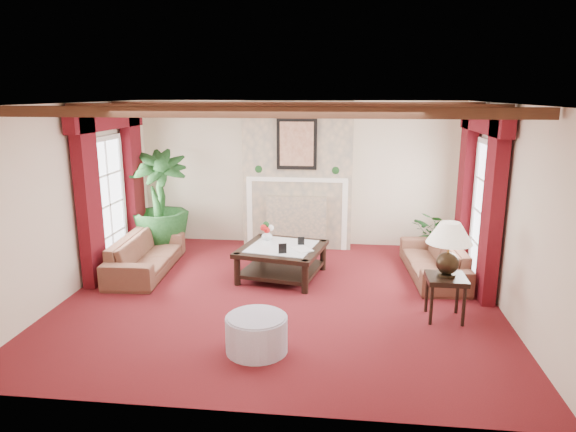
# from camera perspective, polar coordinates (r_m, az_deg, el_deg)

# --- Properties ---
(floor) EXTENTS (6.00, 6.00, 0.00)m
(floor) POSITION_cam_1_polar(r_m,az_deg,el_deg) (7.43, -0.84, -8.92)
(floor) COLOR #510E15
(floor) RESTS_ON ground
(ceiling) EXTENTS (6.00, 6.00, 0.00)m
(ceiling) POSITION_cam_1_polar(r_m,az_deg,el_deg) (6.87, -0.92, 12.39)
(ceiling) COLOR white
(ceiling) RESTS_ON floor
(back_wall) EXTENTS (6.00, 0.02, 2.70)m
(back_wall) POSITION_cam_1_polar(r_m,az_deg,el_deg) (9.71, 1.21, 4.74)
(back_wall) COLOR beige
(back_wall) RESTS_ON ground
(left_wall) EXTENTS (0.02, 5.50, 2.70)m
(left_wall) POSITION_cam_1_polar(r_m,az_deg,el_deg) (7.98, -22.78, 1.73)
(left_wall) COLOR beige
(left_wall) RESTS_ON ground
(right_wall) EXTENTS (0.02, 5.50, 2.70)m
(right_wall) POSITION_cam_1_polar(r_m,az_deg,el_deg) (7.28, 23.24, 0.63)
(right_wall) COLOR beige
(right_wall) RESTS_ON ground
(ceiling_beams) EXTENTS (6.00, 3.00, 0.12)m
(ceiling_beams) POSITION_cam_1_polar(r_m,az_deg,el_deg) (6.87, -0.92, 11.89)
(ceiling_beams) COLOR #381F12
(ceiling_beams) RESTS_ON ceiling
(fireplace) EXTENTS (2.00, 0.52, 2.70)m
(fireplace) POSITION_cam_1_polar(r_m,az_deg,el_deg) (9.40, 1.14, 12.71)
(fireplace) COLOR tan
(fireplace) RESTS_ON ground
(french_door_left) EXTENTS (0.10, 1.10, 2.16)m
(french_door_left) POSITION_cam_1_polar(r_m,az_deg,el_deg) (8.74, -19.91, 8.10)
(french_door_left) COLOR white
(french_door_left) RESTS_ON ground
(french_door_right) EXTENTS (0.10, 1.10, 2.16)m
(french_door_right) POSITION_cam_1_polar(r_m,az_deg,el_deg) (8.11, 21.58, 7.60)
(french_door_right) COLOR white
(french_door_right) RESTS_ON ground
(curtains_left) EXTENTS (0.20, 2.40, 2.55)m
(curtains_left) POSITION_cam_1_polar(r_m,az_deg,el_deg) (8.66, -19.47, 10.89)
(curtains_left) COLOR #490911
(curtains_left) RESTS_ON ground
(curtains_right) EXTENTS (0.20, 2.40, 2.55)m
(curtains_right) POSITION_cam_1_polar(r_m,az_deg,el_deg) (8.06, 21.07, 10.61)
(curtains_right) COLOR #490911
(curtains_right) RESTS_ON ground
(sofa_left) EXTENTS (2.05, 0.80, 0.78)m
(sofa_left) POSITION_cam_1_polar(r_m,az_deg,el_deg) (8.62, -15.54, -3.49)
(sofa_left) COLOR #380F17
(sofa_left) RESTS_ON ground
(sofa_right) EXTENTS (1.97, 0.81, 0.74)m
(sofa_right) POSITION_cam_1_polar(r_m,az_deg,el_deg) (8.40, 15.90, -4.08)
(sofa_right) COLOR #380F17
(sofa_right) RESTS_ON ground
(potted_palm) EXTENTS (2.20, 2.50, 1.03)m
(potted_palm) POSITION_cam_1_polar(r_m,az_deg,el_deg) (9.59, -13.99, -0.88)
(potted_palm) COLOR black
(potted_palm) RESTS_ON ground
(small_plant) EXTENTS (1.57, 1.57, 0.66)m
(small_plant) POSITION_cam_1_polar(r_m,az_deg,el_deg) (9.32, 16.01, -2.61)
(small_plant) COLOR black
(small_plant) RESTS_ON ground
(coffee_table) EXTENTS (1.44, 1.44, 0.50)m
(coffee_table) POSITION_cam_1_polar(r_m,az_deg,el_deg) (8.09, -0.69, -5.13)
(coffee_table) COLOR black
(coffee_table) RESTS_ON ground
(side_table) EXTENTS (0.60, 0.60, 0.58)m
(side_table) POSITION_cam_1_polar(r_m,az_deg,el_deg) (6.94, 17.03, -8.66)
(side_table) COLOR black
(side_table) RESTS_ON ground
(ottoman) EXTENTS (0.70, 0.70, 0.41)m
(ottoman) POSITION_cam_1_polar(r_m,az_deg,el_deg) (5.91, -3.51, -12.96)
(ottoman) COLOR #A49DB2
(ottoman) RESTS_ON ground
(table_lamp) EXTENTS (0.57, 0.57, 0.73)m
(table_lamp) POSITION_cam_1_polar(r_m,az_deg,el_deg) (6.72, 17.41, -3.50)
(table_lamp) COLOR black
(table_lamp) RESTS_ON side_table
(flower_vase) EXTENTS (0.29, 0.29, 0.17)m
(flower_vase) POSITION_cam_1_polar(r_m,az_deg,el_deg) (8.34, -2.36, -2.14)
(flower_vase) COLOR silver
(flower_vase) RESTS_ON coffee_table
(book) EXTENTS (0.26, 0.25, 0.32)m
(book) POSITION_cam_1_polar(r_m,az_deg,el_deg) (7.73, 0.86, -2.84)
(book) COLOR black
(book) RESTS_ON coffee_table
(photo_frame_a) EXTENTS (0.12, 0.06, 0.16)m
(photo_frame_a) POSITION_cam_1_polar(r_m,az_deg,el_deg) (7.63, -0.61, -3.67)
(photo_frame_a) COLOR black
(photo_frame_a) RESTS_ON coffee_table
(photo_frame_b) EXTENTS (0.11, 0.03, 0.14)m
(photo_frame_b) POSITION_cam_1_polar(r_m,az_deg,el_deg) (8.06, 1.46, -2.81)
(photo_frame_b) COLOR black
(photo_frame_b) RESTS_ON coffee_table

